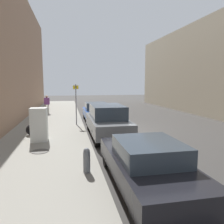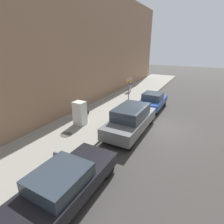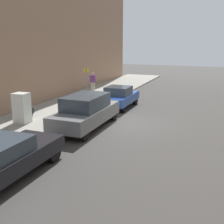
% 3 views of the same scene
% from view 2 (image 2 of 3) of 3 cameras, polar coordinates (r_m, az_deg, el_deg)
% --- Properties ---
extents(ground_plane, '(80.00, 80.00, 0.00)m').
position_cam_2_polar(ground_plane, '(12.57, 14.21, -4.66)').
color(ground_plane, '#383533').
extents(sidewalk_slab, '(4.39, 44.00, 0.12)m').
position_cam_2_polar(sidewalk_slab, '(14.18, -3.80, -0.76)').
color(sidewalk_slab, gray).
rests_on(sidewalk_slab, ground).
extents(building_facade_near, '(1.67, 39.60, 10.43)m').
position_cam_2_polar(building_facade_near, '(15.00, -14.82, 20.02)').
color(building_facade_near, '#937056').
rests_on(building_facade_near, ground).
extents(discarded_refrigerator, '(0.77, 0.69, 1.62)m').
position_cam_2_polar(discarded_refrigerator, '(12.22, -10.45, -0.34)').
color(discarded_refrigerator, silver).
rests_on(discarded_refrigerator, sidewalk_slab).
extents(manhole_cover, '(0.70, 0.70, 0.02)m').
position_cam_2_polar(manhole_cover, '(11.26, -14.76, -7.15)').
color(manhole_cover, '#47443F').
rests_on(manhole_cover, sidewalk_slab).
extents(street_sign_post, '(0.36, 0.07, 2.72)m').
position_cam_2_polar(street_sign_post, '(14.32, 5.48, 6.07)').
color(street_sign_post, slate).
rests_on(street_sign_post, sidewalk_slab).
extents(fire_hydrant, '(0.22, 0.22, 0.79)m').
position_cam_2_polar(fire_hydrant, '(8.52, -17.83, -14.36)').
color(fire_hydrant, slate).
rests_on(fire_hydrant, sidewalk_slab).
extents(trash_bag, '(0.58, 0.58, 0.58)m').
position_cam_2_polar(trash_bag, '(13.75, -8.69, -0.10)').
color(trash_bag, black).
rests_on(trash_bag, sidewalk_slab).
extents(pedestrian_walking_far, '(0.49, 0.23, 1.69)m').
position_cam_2_polar(pedestrian_walking_far, '(20.85, 5.87, 9.29)').
color(pedestrian_walking_far, beige).
rests_on(pedestrian_walking_far, sidewalk_slab).
extents(parked_sedan_dark, '(1.83, 4.64, 1.39)m').
position_cam_2_polar(parked_sedan_dark, '(6.90, -15.28, -21.68)').
color(parked_sedan_dark, black).
rests_on(parked_sedan_dark, ground).
extents(parked_suv_gray, '(1.90, 4.88, 1.74)m').
position_cam_2_polar(parked_suv_gray, '(11.20, 6.15, -2.36)').
color(parked_suv_gray, slate).
rests_on(parked_suv_gray, ground).
extents(parked_hatchback_blue, '(1.75, 3.80, 1.46)m').
position_cam_2_polar(parked_hatchback_blue, '(15.76, 13.17, 3.64)').
color(parked_hatchback_blue, '#23479E').
rests_on(parked_hatchback_blue, ground).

